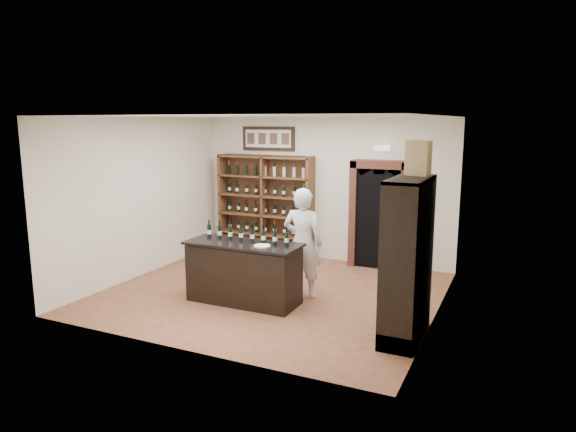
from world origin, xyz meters
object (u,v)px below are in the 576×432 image
Objects in this scene: tasting_counter at (244,273)px; wine_crate at (418,158)px; counter_bottle_0 at (209,231)px; shopkeeper at (303,243)px; wine_shelf at (266,205)px; side_cabinet at (409,285)px.

wine_crate reaches higher than tasting_counter.
counter_bottle_0 is 1.59m from shopkeeper.
wine_crate is (3.81, -2.92, 1.34)m from wine_shelf.
wine_crate reaches higher than side_cabinet.
wine_shelf is 2.85m from counter_bottle_0.
shopkeeper is (-1.97, 0.96, 0.17)m from side_cabinet.
counter_bottle_0 is at bearing -163.27° from wine_crate.
side_cabinet is at bearing 150.53° from shopkeeper.
counter_bottle_0 is 0.16× the size of shopkeeper.
tasting_counter is 3.34m from wine_crate.
side_cabinet is (3.44, -0.41, -0.35)m from counter_bottle_0.
side_cabinet is 1.19× the size of shopkeeper.
shopkeeper is (0.76, 0.66, 0.43)m from tasting_counter.
shopkeeper is (1.48, 0.55, -0.18)m from counter_bottle_0.
side_cabinet is at bearing -6.28° from tasting_counter.
tasting_counter is 6.27× the size of counter_bottle_0.
tasting_counter is 3.99× the size of wine_crate.
side_cabinet is 1.71m from wine_crate.
counter_bottle_0 is (-0.72, 0.11, 0.61)m from tasting_counter.
wine_shelf is 5.02m from side_cabinet.
counter_bottle_0 is 3.68m from wine_crate.
tasting_counter is at bearing 37.91° from shopkeeper.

